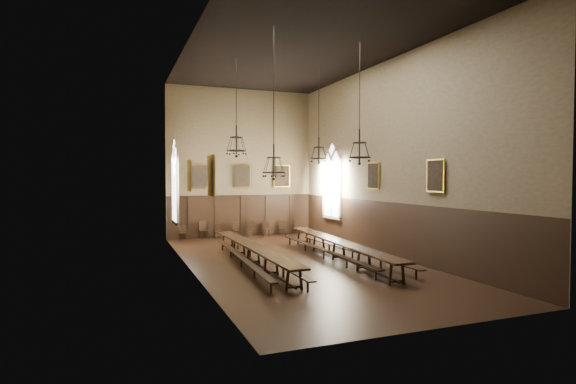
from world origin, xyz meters
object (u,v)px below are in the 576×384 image
chandelier_back_right (319,152)px  chandelier_front_left (274,162)px  chair_0 (183,236)px  chair_6 (283,231)px  chair_2 (218,234)px  bench_right_inner (324,253)px  table_right (339,250)px  bench_right_outer (352,253)px  chandelier_back_left (237,145)px  table_left (253,255)px  chair_4 (251,232)px  chair_1 (204,234)px  chair_7 (298,230)px  chair_5 (266,231)px  chandelier_front_right (359,150)px  bench_left_outer (241,260)px  bench_left_inner (265,259)px  chair_3 (236,233)px

chandelier_back_right → chandelier_front_left: same height
chair_0 → chair_6: chair_6 is taller
chair_2 → chair_6: chair_6 is taller
bench_right_inner → chair_2: size_ratio=10.89×
table_right → chandelier_front_left: bearing=-147.5°
bench_right_outer → chair_2: bearing=115.2°
chandelier_back_left → chandelier_front_left: (0.11, -4.84, -0.93)m
chair_2 → chandelier_back_left: bearing=-88.7°
table_left → chair_4: (2.35, 8.41, -0.11)m
chair_1 → chair_0: bearing=167.6°
bench_right_inner → chair_7: size_ratio=10.60×
table_right → chandelier_front_left: size_ratio=2.03×
table_left → chair_5: chair_5 is taller
chair_0 → chair_2: chair_2 is taller
table_right → chandelier_front_right: size_ratio=2.28×
bench_right_outer → bench_right_inner: bearing=154.9°
chair_2 → chair_5: size_ratio=0.96×
table_left → chair_6: size_ratio=11.34×
chair_6 → chair_4: bearing=-163.0°
bench_left_outer → chandelier_back_right: chandelier_back_right is taller
bench_right_outer → chair_6: size_ratio=10.39×
table_right → bench_left_inner: (-3.47, -0.13, -0.14)m
table_right → chair_3: bearing=105.4°
chair_5 → chandelier_back_left: 8.65m
bench_left_outer → chandelier_front_left: chandelier_front_left is taller
chair_4 → chandelier_front_left: chandelier_front_left is taller
chair_4 → chair_7: size_ratio=1.08×
chandelier_front_left → chandelier_front_right: bearing=7.9°
table_left → bench_left_inner: size_ratio=1.04×
table_right → chair_5: size_ratio=11.85×
chair_0 → chair_4: 4.04m
chair_3 → chair_6: chair_6 is taller
table_right → chandelier_front_right: bearing=-93.4°
bench_right_inner → chair_1: 9.14m
chair_7 → chandelier_front_left: size_ratio=0.17×
chair_2 → chandelier_back_left: size_ratio=0.20×
bench_left_outer → chair_6: chair_6 is taller
chandelier_back_left → chair_5: bearing=60.9°
chair_6 → chandelier_back_left: bearing=-107.3°
table_right → chandelier_front_left: chandelier_front_left is taller
bench_right_inner → chair_7: bearing=75.4°
chair_0 → chair_7: (7.14, -0.04, 0.01)m
chair_3 → chandelier_front_left: (-1.49, -11.19, 3.92)m
chair_3 → chair_7: chair_7 is taller
bench_right_inner → chair_3: size_ratio=10.90×
table_left → chair_3: bearing=80.3°
chair_1 → chair_3: size_ratio=1.19×
bench_left_outer → chair_5: size_ratio=10.34×
chair_4 → chair_0: bearing=-167.1°
table_left → bench_right_inner: 3.32m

